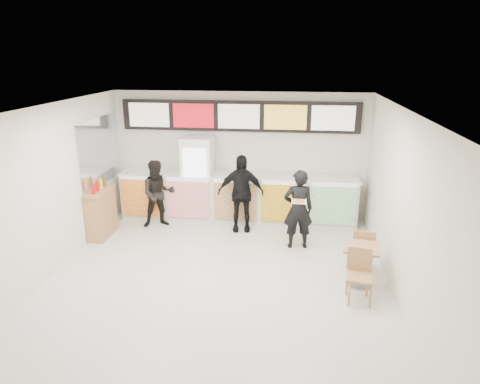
% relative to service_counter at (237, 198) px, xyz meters
% --- Properties ---
extents(floor, '(7.00, 7.00, 0.00)m').
position_rel_service_counter_xyz_m(floor, '(-0.00, -3.09, -0.57)').
color(floor, beige).
rests_on(floor, ground).
extents(ceiling, '(7.00, 7.00, 0.00)m').
position_rel_service_counter_xyz_m(ceiling, '(-0.00, -3.09, 2.43)').
color(ceiling, white).
rests_on(ceiling, wall_back).
extents(wall_back, '(6.00, 0.00, 6.00)m').
position_rel_service_counter_xyz_m(wall_back, '(-0.00, 0.41, 0.93)').
color(wall_back, silver).
rests_on(wall_back, floor).
extents(wall_left, '(0.00, 7.00, 7.00)m').
position_rel_service_counter_xyz_m(wall_left, '(-3.00, -3.09, 0.93)').
color(wall_left, silver).
rests_on(wall_left, floor).
extents(wall_right, '(0.00, 7.00, 7.00)m').
position_rel_service_counter_xyz_m(wall_right, '(3.00, -3.09, 0.93)').
color(wall_right, silver).
rests_on(wall_right, floor).
extents(service_counter, '(5.56, 0.77, 1.14)m').
position_rel_service_counter_xyz_m(service_counter, '(0.00, 0.00, 0.00)').
color(service_counter, silver).
rests_on(service_counter, floor).
extents(menu_board, '(5.50, 0.14, 0.70)m').
position_rel_service_counter_xyz_m(menu_board, '(0.00, 0.32, 1.88)').
color(menu_board, black).
rests_on(menu_board, wall_back).
extents(drinks_fridge, '(0.70, 0.67, 2.00)m').
position_rel_service_counter_xyz_m(drinks_fridge, '(-0.93, 0.02, 0.43)').
color(drinks_fridge, white).
rests_on(drinks_fridge, floor).
extents(mirror_panel, '(0.01, 2.00, 1.50)m').
position_rel_service_counter_xyz_m(mirror_panel, '(-2.99, -0.64, 1.18)').
color(mirror_panel, '#B2B7BF').
rests_on(mirror_panel, wall_left).
extents(customer_main, '(0.66, 0.48, 1.65)m').
position_rel_service_counter_xyz_m(customer_main, '(1.41, -1.30, 0.25)').
color(customer_main, black).
rests_on(customer_main, floor).
extents(customer_left, '(0.92, 0.83, 1.56)m').
position_rel_service_counter_xyz_m(customer_left, '(-1.75, -0.54, 0.21)').
color(customer_left, black).
rests_on(customer_left, floor).
extents(customer_mid, '(1.06, 0.53, 1.74)m').
position_rel_service_counter_xyz_m(customer_mid, '(0.14, -0.54, 0.30)').
color(customer_mid, black).
rests_on(customer_mid, floor).
extents(pizza_slice, '(0.36, 0.36, 0.02)m').
position_rel_service_counter_xyz_m(pizza_slice, '(1.41, -1.75, 0.58)').
color(pizza_slice, beige).
rests_on(pizza_slice, customer_main).
extents(cafe_table, '(0.67, 1.52, 0.86)m').
position_rel_service_counter_xyz_m(cafe_table, '(2.48, -2.71, -0.07)').
color(cafe_table, '#AF7C50').
rests_on(cafe_table, floor).
extents(condiment_ledge, '(0.38, 0.93, 1.24)m').
position_rel_service_counter_xyz_m(condiment_ledge, '(-2.82, -1.24, -0.04)').
color(condiment_ledge, '#AF7C50').
rests_on(condiment_ledge, floor).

